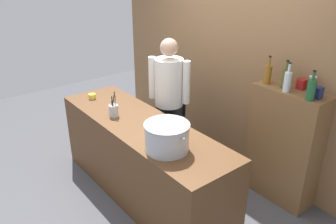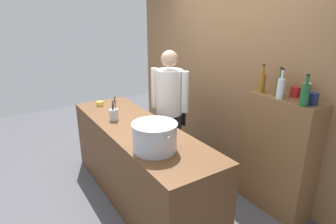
{
  "view_description": "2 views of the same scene",
  "coord_description": "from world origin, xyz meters",
  "views": [
    {
      "loc": [
        2.71,
        -1.78,
        2.52
      ],
      "look_at": [
        0.04,
        0.34,
        0.95
      ],
      "focal_mm": 36.59,
      "sensor_mm": 36.0,
      "label": 1
    },
    {
      "loc": [
        2.58,
        -1.25,
        2.07
      ],
      "look_at": [
        0.01,
        0.4,
        1.0
      ],
      "focal_mm": 29.8,
      "sensor_mm": 36.0,
      "label": 2
    }
  ],
  "objects": [
    {
      "name": "prep_counter",
      "position": [
        0.0,
        0.0,
        0.45
      ],
      "size": [
        2.38,
        0.7,
        0.9
      ],
      "primitive_type": "cube",
      "color": "brown",
      "rests_on": "ground_plane"
    },
    {
      "name": "utensil_crock",
      "position": [
        -0.33,
        -0.13,
        0.97
      ],
      "size": [
        0.1,
        0.1,
        0.28
      ],
      "color": "#B7BABF",
      "rests_on": "prep_counter"
    },
    {
      "name": "ground_plane",
      "position": [
        0.0,
        0.0,
        0.0
      ],
      "size": [
        8.0,
        8.0,
        0.0
      ],
      "primitive_type": "plane",
      "color": "#4C4C51"
    },
    {
      "name": "brick_back_panel",
      "position": [
        0.0,
        1.4,
        1.5
      ],
      "size": [
        4.4,
        0.1,
        3.0
      ],
      "primitive_type": "cube",
      "color": "olive",
      "rests_on": "ground_plane"
    },
    {
      "name": "wine_bottle_amber",
      "position": [
        0.69,
        1.15,
        1.39
      ],
      "size": [
        0.07,
        0.07,
        0.3
      ],
      "color": "#8C5919",
      "rests_on": "bar_cabinet"
    },
    {
      "name": "chef",
      "position": [
        -0.31,
        0.63,
        0.96
      ],
      "size": [
        0.48,
        0.41,
        1.66
      ],
      "rotation": [
        0.0,
        0.0,
        3.65
      ],
      "color": "black",
      "rests_on": "ground_plane"
    },
    {
      "name": "wine_bottle_olive",
      "position": [
        0.88,
        1.17,
        1.39
      ],
      "size": [
        0.08,
        0.08,
        0.29
      ],
      "color": "#475123",
      "rests_on": "bar_cabinet"
    },
    {
      "name": "butter_jar",
      "position": [
        -0.94,
        -0.09,
        0.93
      ],
      "size": [
        0.09,
        0.09,
        0.06
      ],
      "primitive_type": "cylinder",
      "color": "yellow",
      "rests_on": "prep_counter"
    },
    {
      "name": "wine_bottle_clear",
      "position": [
        0.95,
        1.1,
        1.39
      ],
      "size": [
        0.07,
        0.07,
        0.3
      ],
      "color": "silver",
      "rests_on": "bar_cabinet"
    },
    {
      "name": "bar_cabinet",
      "position": [
        0.97,
        1.19,
        0.64
      ],
      "size": [
        0.76,
        0.32,
        1.28
      ],
      "primitive_type": "cube",
      "color": "brown",
      "rests_on": "ground_plane"
    },
    {
      "name": "spice_tin_navy",
      "position": [
        1.24,
        1.18,
        1.34
      ],
      "size": [
        0.08,
        0.08,
        0.11
      ],
      "primitive_type": "cube",
      "color": "navy",
      "rests_on": "bar_cabinet"
    },
    {
      "name": "spice_tin_red",
      "position": [
        1.01,
        1.28,
        1.34
      ],
      "size": [
        0.08,
        0.08,
        0.1
      ],
      "primitive_type": "cube",
      "color": "red",
      "rests_on": "bar_cabinet"
    },
    {
      "name": "wine_bottle_green",
      "position": [
        1.22,
        1.08,
        1.39
      ],
      "size": [
        0.08,
        0.08,
        0.29
      ],
      "color": "#1E592D",
      "rests_on": "bar_cabinet"
    },
    {
      "name": "stockpot_large",
      "position": [
        0.59,
        -0.12,
        1.03
      ],
      "size": [
        0.47,
        0.42,
        0.26
      ],
      "color": "#B7BABF",
      "rests_on": "prep_counter"
    },
    {
      "name": "wine_glass_tall",
      "position": [
        1.12,
        1.27,
        1.4
      ],
      "size": [
        0.08,
        0.08,
        0.17
      ],
      "color": "silver",
      "rests_on": "bar_cabinet"
    }
  ]
}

